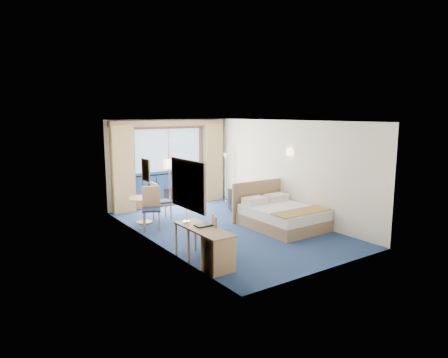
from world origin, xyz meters
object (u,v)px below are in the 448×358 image
(floor_lamp, at_px, (226,165))
(desk_chair, at_px, (220,234))
(nightstand, at_px, (260,202))
(table_chair_b, at_px, (151,205))
(desk, at_px, (215,249))
(table_chair_a, at_px, (159,199))
(bed, at_px, (281,215))
(armchair, at_px, (243,197))
(round_table, at_px, (144,204))

(floor_lamp, distance_m, desk_chair, 5.27)
(nightstand, height_order, table_chair_b, table_chair_b)
(floor_lamp, bearing_deg, desk, -126.77)
(table_chair_b, bearing_deg, table_chair_a, 76.94)
(floor_lamp, xyz_separation_m, desk_chair, (-3.08, -4.22, -0.70))
(bed, height_order, nightstand, bed)
(bed, xyz_separation_m, desk_chair, (-2.57, -1.02, 0.22))
(armchair, height_order, round_table, armchair)
(table_chair_b, bearing_deg, desk, -67.66)
(nightstand, relative_size, round_table, 0.77)
(desk, relative_size, desk_chair, 1.63)
(desk, bearing_deg, armchair, 46.70)
(bed, height_order, floor_lamp, floor_lamp)
(armchair, bearing_deg, round_table, -47.03)
(nightstand, distance_m, table_chair_b, 3.36)
(round_table, bearing_deg, desk, -93.18)
(bed, distance_m, armchair, 2.11)
(nightstand, bearing_deg, round_table, 165.07)
(floor_lamp, distance_m, round_table, 3.41)
(armchair, height_order, table_chair_b, table_chair_b)
(desk, distance_m, desk_chair, 0.54)
(nightstand, bearing_deg, table_chair_b, 175.35)
(table_chair_a, bearing_deg, table_chair_b, 143.19)
(bed, distance_m, table_chair_a, 3.32)
(desk, distance_m, table_chair_a, 3.87)
(nightstand, height_order, desk, desk)
(bed, distance_m, desk, 3.25)
(desk, height_order, table_chair_a, table_chair_a)
(nightstand, relative_size, table_chair_a, 0.57)
(bed, height_order, round_table, bed)
(armchair, relative_size, desk_chair, 0.87)
(armchair, distance_m, table_chair_b, 3.15)
(armchair, xyz_separation_m, floor_lamp, (0.16, 1.13, 0.86))
(table_chair_b, bearing_deg, nightstand, 20.56)
(nightstand, height_order, round_table, round_table)
(bed, distance_m, round_table, 3.61)
(round_table, bearing_deg, armchair, -5.24)
(nightstand, xyz_separation_m, floor_lamp, (-0.05, 1.72, 0.92))
(table_chair_b, bearing_deg, floor_lamp, 49.02)
(desk, relative_size, table_chair_b, 1.40)
(nightstand, height_order, armchair, armchair)
(round_table, distance_m, table_chair_b, 0.61)
(round_table, bearing_deg, bed, -40.94)
(desk_chair, bearing_deg, desk, 159.40)
(table_chair_a, bearing_deg, desk, 171.49)
(armchair, bearing_deg, desk_chair, 4.95)
(floor_lamp, relative_size, desk, 1.08)
(nightstand, height_order, table_chair_a, table_chair_a)
(round_table, xyz_separation_m, table_chair_a, (0.46, 0.04, 0.06))
(armchair, xyz_separation_m, table_chair_a, (-2.61, 0.32, 0.22))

